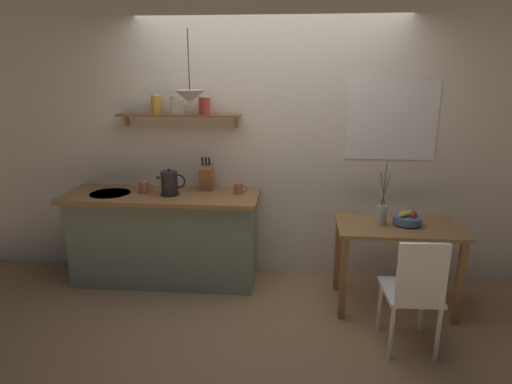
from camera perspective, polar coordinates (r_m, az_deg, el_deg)
name	(u,v)px	position (r m, az deg, el deg)	size (l,w,h in m)	color
ground_plane	(264,300)	(4.09, 1.12, -13.94)	(14.00, 14.00, 0.00)	#A87F56
back_wall	(291,142)	(4.25, 4.62, 6.58)	(6.80, 0.11, 2.70)	silver
kitchen_counter	(165,237)	(4.35, -11.89, -5.78)	(1.83, 0.63, 0.90)	gray
wall_shelf	(180,110)	(4.19, -9.94, 10.57)	(1.17, 0.20, 0.31)	brown
dining_table	(397,240)	(3.92, 17.96, -5.98)	(1.03, 0.60, 0.76)	#9E6B3D
dining_chair_near	(414,290)	(3.39, 20.03, -11.95)	(0.40, 0.45, 0.91)	white
fruit_bowl	(407,219)	(3.89, 19.23, -3.32)	(0.23, 0.23, 0.13)	#51759E
twig_vase	(382,214)	(3.82, 16.18, -2.75)	(0.09, 0.08, 0.55)	#B7B2A8
electric_kettle	(170,183)	(4.11, -11.24, 1.15)	(0.27, 0.18, 0.25)	black
knife_block	(207,177)	(4.22, -6.44, 1.98)	(0.12, 0.19, 0.33)	#9E6B3D
coffee_mug_by_sink	(144,187)	(4.26, -14.42, 0.64)	(0.13, 0.09, 0.11)	#C6664C
coffee_mug_spare	(239,189)	(4.08, -2.26, 0.44)	(0.13, 0.08, 0.11)	#C6664C
pendant_lamp	(190,96)	(3.94, -8.65, 12.27)	(0.27, 0.27, 0.62)	black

